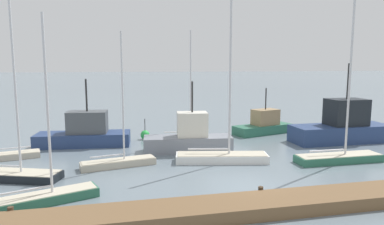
{
  "coord_description": "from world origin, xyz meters",
  "views": [
    {
      "loc": [
        -6.51,
        -16.48,
        6.41
      ],
      "look_at": [
        0.0,
        13.18,
        2.19
      ],
      "focal_mm": 32.26,
      "sensor_mm": 36.0,
      "label": 1
    }
  ],
  "objects_px": {
    "sailboat_6": "(186,137)",
    "fishing_boat_0": "(342,127)",
    "fishing_boat_1": "(189,138)",
    "channel_buoy_0": "(145,135)",
    "sailboat_4": "(15,172)",
    "sailboat_2": "(222,155)",
    "fishing_boat_3": "(264,125)",
    "sailboat_3": "(5,155)",
    "sailboat_1": "(44,195)",
    "sailboat_0": "(339,154)",
    "sailboat_5": "(119,160)",
    "fishing_boat_2": "(85,133)"
  },
  "relations": [
    {
      "from": "channel_buoy_0",
      "to": "sailboat_2",
      "type": "bearing_deg",
      "value": -61.47
    },
    {
      "from": "sailboat_2",
      "to": "sailboat_6",
      "type": "xyz_separation_m",
      "value": [
        -1.19,
        6.15,
        -0.06
      ]
    },
    {
      "from": "fishing_boat_0",
      "to": "channel_buoy_0",
      "type": "relative_size",
      "value": 4.66
    },
    {
      "from": "sailboat_6",
      "to": "sailboat_1",
      "type": "bearing_deg",
      "value": -116.52
    },
    {
      "from": "sailboat_4",
      "to": "fishing_boat_3",
      "type": "relative_size",
      "value": 1.65
    },
    {
      "from": "sailboat_6",
      "to": "fishing_boat_3",
      "type": "relative_size",
      "value": 1.52
    },
    {
      "from": "sailboat_2",
      "to": "fishing_boat_2",
      "type": "height_order",
      "value": "sailboat_2"
    },
    {
      "from": "sailboat_5",
      "to": "sailboat_6",
      "type": "xyz_separation_m",
      "value": [
        5.52,
        5.78,
        0.02
      ]
    },
    {
      "from": "sailboat_0",
      "to": "sailboat_5",
      "type": "height_order",
      "value": "sailboat_0"
    },
    {
      "from": "sailboat_2",
      "to": "sailboat_5",
      "type": "distance_m",
      "value": 6.72
    },
    {
      "from": "sailboat_5",
      "to": "sailboat_6",
      "type": "relative_size",
      "value": 0.92
    },
    {
      "from": "fishing_boat_3",
      "to": "fishing_boat_0",
      "type": "bearing_deg",
      "value": -59.78
    },
    {
      "from": "fishing_boat_3",
      "to": "sailboat_1",
      "type": "bearing_deg",
      "value": -158.71
    },
    {
      "from": "sailboat_6",
      "to": "sailboat_4",
      "type": "bearing_deg",
      "value": -135.17
    },
    {
      "from": "sailboat_6",
      "to": "fishing_boat_1",
      "type": "height_order",
      "value": "sailboat_6"
    },
    {
      "from": "sailboat_3",
      "to": "fishing_boat_1",
      "type": "bearing_deg",
      "value": 164.26
    },
    {
      "from": "sailboat_0",
      "to": "sailboat_2",
      "type": "relative_size",
      "value": 1.07
    },
    {
      "from": "sailboat_5",
      "to": "fishing_boat_1",
      "type": "distance_m",
      "value": 5.91
    },
    {
      "from": "sailboat_3",
      "to": "fishing_boat_0",
      "type": "xyz_separation_m",
      "value": [
        25.88,
        -0.03,
        0.93
      ]
    },
    {
      "from": "fishing_boat_1",
      "to": "fishing_boat_0",
      "type": "bearing_deg",
      "value": 8.66
    },
    {
      "from": "sailboat_1",
      "to": "channel_buoy_0",
      "type": "distance_m",
      "value": 14.2
    },
    {
      "from": "sailboat_1",
      "to": "fishing_boat_0",
      "type": "relative_size",
      "value": 1.04
    },
    {
      "from": "sailboat_3",
      "to": "sailboat_6",
      "type": "height_order",
      "value": "sailboat_6"
    },
    {
      "from": "sailboat_4",
      "to": "sailboat_2",
      "type": "bearing_deg",
      "value": 23.98
    },
    {
      "from": "sailboat_6",
      "to": "channel_buoy_0",
      "type": "relative_size",
      "value": 5.07
    },
    {
      "from": "sailboat_3",
      "to": "fishing_boat_2",
      "type": "height_order",
      "value": "sailboat_3"
    },
    {
      "from": "sailboat_2",
      "to": "fishing_boat_1",
      "type": "xyz_separation_m",
      "value": [
        -1.55,
        3.19,
        0.52
      ]
    },
    {
      "from": "sailboat_2",
      "to": "sailboat_5",
      "type": "height_order",
      "value": "sailboat_2"
    },
    {
      "from": "sailboat_6",
      "to": "fishing_boat_0",
      "type": "height_order",
      "value": "sailboat_6"
    },
    {
      "from": "fishing_boat_1",
      "to": "fishing_boat_3",
      "type": "relative_size",
      "value": 1.1
    },
    {
      "from": "sailboat_6",
      "to": "fishing_boat_0",
      "type": "relative_size",
      "value": 1.09
    },
    {
      "from": "sailboat_0",
      "to": "sailboat_4",
      "type": "height_order",
      "value": "sailboat_0"
    },
    {
      "from": "fishing_boat_0",
      "to": "fishing_boat_1",
      "type": "relative_size",
      "value": 1.26
    },
    {
      "from": "sailboat_5",
      "to": "sailboat_1",
      "type": "bearing_deg",
      "value": -134.9
    },
    {
      "from": "fishing_boat_1",
      "to": "channel_buoy_0",
      "type": "relative_size",
      "value": 3.69
    },
    {
      "from": "sailboat_3",
      "to": "fishing_boat_0",
      "type": "bearing_deg",
      "value": 166.49
    },
    {
      "from": "sailboat_3",
      "to": "sailboat_4",
      "type": "height_order",
      "value": "sailboat_4"
    },
    {
      "from": "sailboat_5",
      "to": "fishing_boat_3",
      "type": "xyz_separation_m",
      "value": [
        13.36,
        7.94,
        0.41
      ]
    },
    {
      "from": "fishing_boat_3",
      "to": "sailboat_6",
      "type": "bearing_deg",
      "value": 178.62
    },
    {
      "from": "fishing_boat_3",
      "to": "sailboat_5",
      "type": "bearing_deg",
      "value": -166.08
    },
    {
      "from": "channel_buoy_0",
      "to": "sailboat_0",
      "type": "bearing_deg",
      "value": -39.31
    },
    {
      "from": "fishing_boat_1",
      "to": "fishing_boat_3",
      "type": "bearing_deg",
      "value": 38.53
    },
    {
      "from": "sailboat_2",
      "to": "fishing_boat_1",
      "type": "bearing_deg",
      "value": 127.38
    },
    {
      "from": "sailboat_1",
      "to": "sailboat_4",
      "type": "bearing_deg",
      "value": 100.18
    },
    {
      "from": "sailboat_5",
      "to": "channel_buoy_0",
      "type": "height_order",
      "value": "sailboat_5"
    },
    {
      "from": "sailboat_0",
      "to": "sailboat_4",
      "type": "distance_m",
      "value": 20.03
    },
    {
      "from": "fishing_boat_0",
      "to": "fishing_boat_1",
      "type": "bearing_deg",
      "value": -178.52
    },
    {
      "from": "sailboat_6",
      "to": "channel_buoy_0",
      "type": "xyz_separation_m",
      "value": [
        -3.23,
        1.97,
        -0.02
      ]
    },
    {
      "from": "sailboat_1",
      "to": "channel_buoy_0",
      "type": "relative_size",
      "value": 4.83
    },
    {
      "from": "channel_buoy_0",
      "to": "sailboat_4",
      "type": "bearing_deg",
      "value": -131.55
    }
  ]
}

